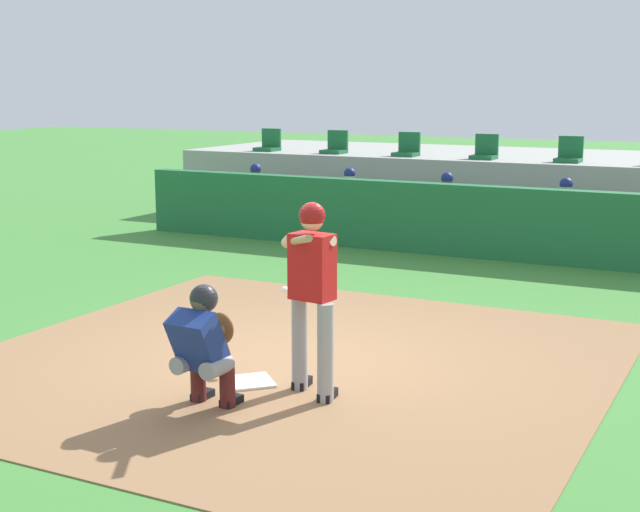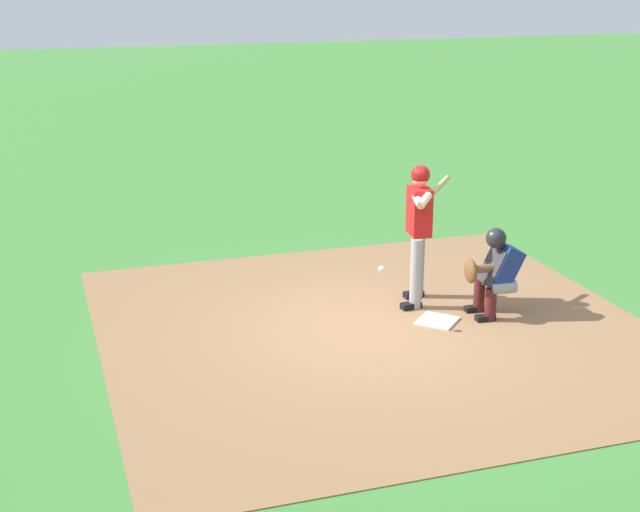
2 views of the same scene
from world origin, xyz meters
TOP-DOWN VIEW (x-y plane):
  - ground_plane at (0.00, 0.00)m, footprint 80.00×80.00m
  - dirt_infield at (0.00, 0.00)m, footprint 6.40×6.40m
  - home_plate at (0.00, -0.80)m, footprint 0.62×0.62m
  - batter_at_plate at (0.69, -0.83)m, footprint 0.65×0.80m
  - catcher_crouched at (0.00, -1.53)m, footprint 0.49×1.86m

SIDE VIEW (x-z plane):
  - ground_plane at x=0.00m, z-range 0.00..0.00m
  - dirt_infield at x=0.00m, z-range 0.00..0.01m
  - home_plate at x=0.00m, z-range 0.01..0.04m
  - catcher_crouched at x=0.00m, z-range 0.05..1.17m
  - batter_at_plate at x=0.69m, z-range 0.13..1.94m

